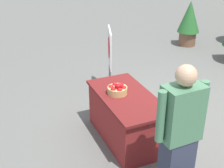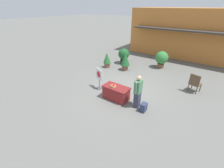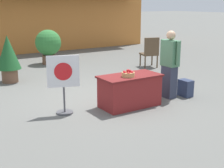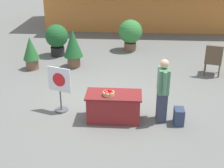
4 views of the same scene
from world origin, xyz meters
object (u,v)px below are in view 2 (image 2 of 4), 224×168
backpack (144,107)px  potted_plant_far_right (125,60)px  potted_plant_near_left (162,58)px  poster_board (99,78)px  patio_chair (195,83)px  potted_plant_far_left (107,59)px  person_visitor (138,92)px  display_table (116,93)px  potted_plant_near_right (124,55)px  apple_basket (113,86)px

backpack → potted_plant_far_right: size_ratio=0.30×
backpack → potted_plant_near_left: bearing=102.4°
poster_board → backpack: bearing=100.7°
patio_chair → potted_plant_near_left: size_ratio=0.83×
poster_board → patio_chair: bearing=140.8°
poster_board → patio_chair: (4.62, 2.81, -0.10)m
potted_plant_far_left → potted_plant_near_left: 4.25m
person_visitor → backpack: 0.78m
potted_plant_near_left → potted_plant_far_right: (-2.04, -2.08, 0.02)m
backpack → display_table: bearing=175.7°
potted_plant_far_right → poster_board: bearing=-85.7°
display_table → potted_plant_near_left: bearing=86.6°
patio_chair → person_visitor: bearing=164.0°
potted_plant_near_right → potted_plant_far_right: potted_plant_far_right is taller
potted_plant_far_left → display_table: bearing=-46.8°
potted_plant_far_right → patio_chair: bearing=-6.2°
poster_board → potted_plant_far_right: potted_plant_far_right is taller
apple_basket → backpack: apple_basket is taller
person_visitor → patio_chair: bearing=-123.6°
apple_basket → backpack: bearing=-1.0°
patio_chair → potted_plant_near_right: bearing=89.4°
potted_plant_far_left → potted_plant_near_right: size_ratio=0.94×
patio_chair → potted_plant_near_left: potted_plant_near_left is taller
display_table → potted_plant_near_right: (-2.57, 4.90, 0.37)m
backpack → potted_plant_near_right: (-4.21, 5.02, 0.52)m
display_table → person_visitor: 1.30m
backpack → potted_plant_near_left: size_ratio=0.32×
apple_basket → potted_plant_near_right: size_ratio=0.22×
patio_chair → potted_plant_far_left: 6.33m
person_visitor → potted_plant_near_left: (-0.87, 5.74, -0.07)m
display_table → patio_chair: bearing=44.9°
display_table → poster_board: size_ratio=1.12×
potted_plant_far_right → potted_plant_far_left: bearing=-167.4°
potted_plant_near_right → backpack: bearing=-50.0°
apple_basket → potted_plant_far_left: potted_plant_far_left is taller
poster_board → potted_plant_near_left: 5.70m
person_visitor → poster_board: (-2.65, 0.33, -0.14)m
backpack → patio_chair: bearing=64.9°
apple_basket → backpack: size_ratio=0.67×
poster_board → potted_plant_near_right: potted_plant_near_right is taller
poster_board → potted_plant_far_left: 3.46m
person_visitor → potted_plant_far_right: size_ratio=1.19×
potted_plant_far_left → potted_plant_near_right: bearing=69.1°
display_table → poster_board: bearing=166.1°
potted_plant_near_left → potted_plant_far_right: size_ratio=0.94×
potted_plant_near_right → potted_plant_far_right: (0.88, -1.20, 0.05)m
poster_board → potted_plant_near_right: size_ratio=0.98×
backpack → poster_board: 3.15m
potted_plant_near_left → poster_board: bearing=-108.2°
apple_basket → patio_chair: bearing=44.7°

